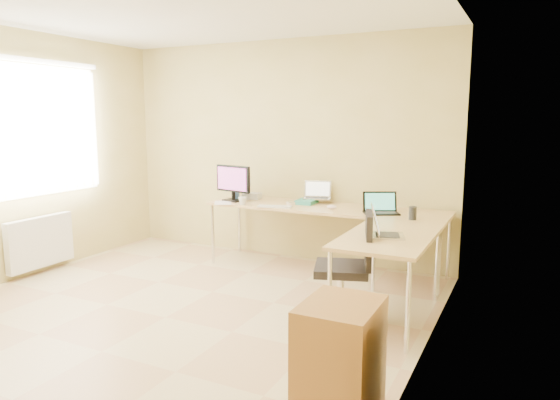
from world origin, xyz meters
The scene contains 23 objects.
floor centered at (0.00, 0.00, 0.00)m, with size 4.50×4.50×0.00m, color #CEB88B.
wall_back centered at (0.00, 2.25, 1.30)m, with size 4.50×4.50×0.00m, color #CDBB7D.
wall_right centered at (2.10, 0.00, 1.30)m, with size 4.50×4.50×0.00m, color #CDBB7D.
desk_main centered at (0.72, 1.85, 0.36)m, with size 2.65×0.70×0.73m, color tan.
desk_return centered at (1.70, 0.85, 0.36)m, with size 0.70×1.30×0.73m, color tan.
monitor centered at (-0.37, 1.73, 0.94)m, with size 0.49×0.16×0.42m, color black.
book_stack centered at (0.46, 1.95, 0.75)m, with size 0.20×0.27×0.05m, color teal.
laptop_center centered at (0.55, 2.05, 0.87)m, with size 0.31×0.23×0.20m, color #ACACAC.
laptop_black centered at (1.39, 1.72, 0.84)m, with size 0.35×0.25×0.22m, color black.
keyboard centered at (0.25, 1.57, 0.74)m, with size 0.37×0.10×0.02m, color silver.
mouse centered at (0.84, 1.76, 0.75)m, with size 0.11×0.07×0.04m, color silver.
mug centered at (-0.14, 1.55, 0.77)m, with size 0.09×0.09×0.09m, color silver.
cd_stack centered at (0.33, 1.84, 0.75)m, with size 0.13×0.13×0.03m, color white.
water_bottle centered at (-0.40, 1.83, 0.88)m, with size 0.09×0.09×0.30m, color #3E6FBC.
papers centered at (-0.40, 1.55, 0.73)m, with size 0.19×0.27×0.01m, color silver.
white_box centered at (-0.25, 1.96, 0.77)m, with size 0.20×0.14×0.07m, color silver.
desk_fan centered at (-0.40, 2.05, 0.86)m, with size 0.20×0.20×0.26m, color silver.
black_cup centered at (1.74, 1.55, 0.79)m, with size 0.07×0.07×0.13m, color #242424.
laptop_return centered at (1.70, 0.76, 0.84)m, with size 0.25×0.32×0.21m, color silver.
office_chair centered at (1.36, 0.61, 0.50)m, with size 0.56×0.56×0.94m, color black.
cabinet centered at (1.85, -0.77, 0.36)m, with size 0.40×0.49×0.68m, color #A77745.
radiator centered at (-2.03, 0.40, 0.35)m, with size 0.09×0.80×0.55m, color white.
window centered at (-2.05, 0.40, 1.55)m, with size 0.10×1.80×1.40m, color white.
Camera 1 is at (2.72, -3.26, 1.69)m, focal length 32.59 mm.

